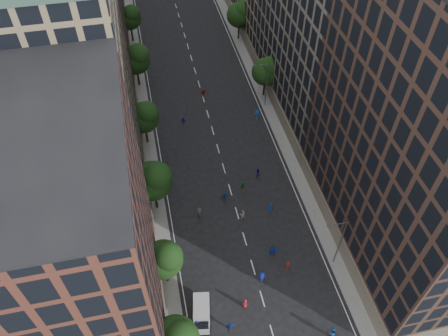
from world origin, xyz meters
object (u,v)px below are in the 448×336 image
(streetlamp_far, at_px, (266,83))
(cargo_van, at_px, (202,313))
(streetlamp_near, at_px, (339,241))
(skater_0, at_px, (197,324))
(skater_2, at_px, (332,333))

(streetlamp_far, bearing_deg, cargo_van, -116.30)
(streetlamp_far, distance_m, cargo_van, 41.16)
(streetlamp_near, relative_size, skater_0, 5.25)
(streetlamp_far, distance_m, skater_2, 42.55)
(streetlamp_far, height_order, cargo_van, streetlamp_far)
(streetlamp_near, xyz_separation_m, cargo_van, (-18.15, -3.73, -3.94))
(cargo_van, bearing_deg, skater_2, -11.00)
(cargo_van, xyz_separation_m, skater_2, (14.34, -5.44, -0.28))
(streetlamp_near, bearing_deg, streetlamp_far, 90.00)
(cargo_van, height_order, skater_2, cargo_van)
(streetlamp_far, bearing_deg, skater_0, -116.54)
(streetlamp_far, bearing_deg, skater_2, -95.16)
(skater_0, xyz_separation_m, skater_2, (15.06, -4.39, 0.08))
(skater_0, height_order, skater_2, skater_2)
(streetlamp_near, bearing_deg, skater_0, -165.79)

